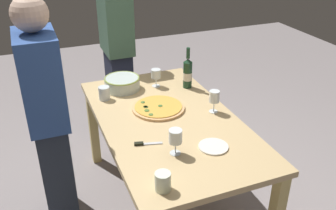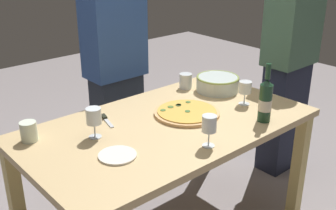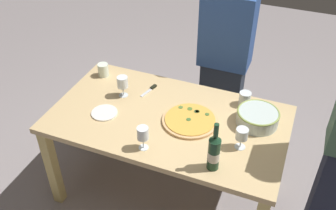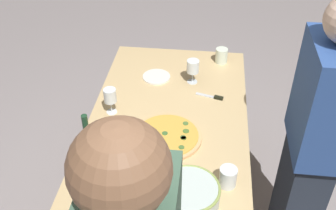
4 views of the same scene
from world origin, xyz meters
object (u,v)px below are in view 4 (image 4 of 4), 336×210
at_px(wine_glass_far_left, 110,97).
at_px(side_plate, 156,77).
at_px(person_guest_left, 313,144).
at_px(pizza, 167,136).
at_px(cup_ceramic, 228,177).
at_px(dining_table, 168,132).
at_px(wine_glass_near_pizza, 193,68).
at_px(serving_bowl, 189,194).
at_px(cup_amber, 221,56).
at_px(pizza_knife, 213,97).
at_px(wine_glass_by_bottle, 132,173).
at_px(wine_bottle, 89,149).

distance_m(wine_glass_far_left, side_plate, 0.46).
xyz_separation_m(wine_glass_far_left, person_guest_left, (0.21, 1.10, -0.05)).
bearing_deg(pizza, cup_ceramic, 47.49).
xyz_separation_m(dining_table, pizza, (0.15, 0.01, 0.10)).
bearing_deg(side_plate, wine_glass_near_pizza, 83.59).
relative_size(pizza, serving_bowl, 1.35).
bearing_deg(cup_amber, pizza_knife, -5.75).
distance_m(dining_table, wine_glass_by_bottle, 0.57).
relative_size(wine_glass_by_bottle, cup_ceramic, 1.45).
distance_m(wine_glass_near_pizza, person_guest_left, 0.87).
distance_m(pizza, cup_amber, 0.86).
bearing_deg(pizza, wine_bottle, -53.06).
height_order(dining_table, person_guest_left, person_guest_left).
distance_m(dining_table, cup_ceramic, 0.58).
height_order(wine_bottle, wine_glass_near_pizza, wine_bottle).
bearing_deg(wine_glass_near_pizza, serving_bowl, 2.91).
bearing_deg(wine_bottle, person_guest_left, 101.91).
bearing_deg(wine_glass_by_bottle, side_plate, -178.81).
distance_m(wine_bottle, pizza_knife, 0.88).
bearing_deg(person_guest_left, wine_bottle, 25.27).
distance_m(wine_bottle, cup_ceramic, 0.67).
relative_size(cup_ceramic, pizza_knife, 0.58).
height_order(serving_bowl, pizza_knife, serving_bowl).
bearing_deg(person_guest_left, side_plate, -20.80).
bearing_deg(cup_ceramic, serving_bowl, -54.20).
bearing_deg(dining_table, wine_bottle, -38.75).
relative_size(serving_bowl, wine_glass_by_bottle, 1.93).
distance_m(cup_amber, pizza_knife, 0.43).
height_order(wine_glass_near_pizza, wine_glass_far_left, wine_glass_far_left).
distance_m(serving_bowl, pizza_knife, 0.82).
height_order(cup_ceramic, pizza_knife, cup_ceramic).
bearing_deg(wine_glass_far_left, wine_bottle, 0.24).
bearing_deg(pizza_knife, pizza, -31.03).
relative_size(wine_glass_near_pizza, cup_amber, 1.56).
distance_m(pizza, wine_glass_near_pizza, 0.57).
bearing_deg(serving_bowl, dining_table, -164.28).
bearing_deg(side_plate, person_guest_left, 55.84).
bearing_deg(wine_glass_by_bottle, pizza, 162.23).
relative_size(dining_table, cup_ceramic, 15.96).
relative_size(pizza, wine_glass_by_bottle, 2.60).
height_order(cup_amber, side_plate, cup_amber).
bearing_deg(cup_ceramic, cup_amber, -177.89).
xyz_separation_m(wine_glass_near_pizza, cup_ceramic, (0.84, 0.22, -0.06)).
relative_size(dining_table, wine_glass_near_pizza, 10.05).
height_order(wine_bottle, wine_glass_far_left, wine_bottle).
distance_m(cup_amber, side_plate, 0.48).
height_order(wine_glass_far_left, side_plate, wine_glass_far_left).
distance_m(wine_glass_far_left, cup_amber, 0.89).
height_order(wine_glass_by_bottle, wine_glass_far_left, wine_glass_far_left).
bearing_deg(dining_table, wine_glass_near_pizza, 164.20).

